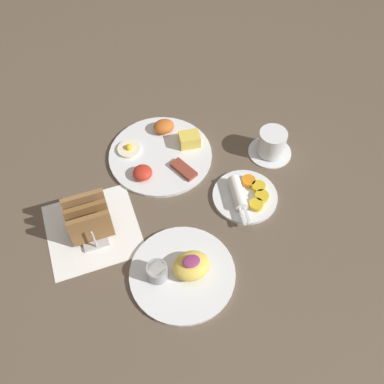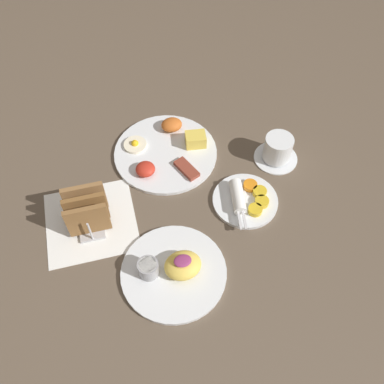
% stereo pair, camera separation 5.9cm
% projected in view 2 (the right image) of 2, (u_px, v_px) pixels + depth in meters
% --- Properties ---
extents(ground_plane, '(3.00, 3.00, 0.00)m').
position_uv_depth(ground_plane, '(172.00, 211.00, 1.09)').
color(ground_plane, brown).
extents(napkin_flat, '(0.22, 0.22, 0.00)m').
position_uv_depth(napkin_flat, '(91.00, 221.00, 1.07)').
color(napkin_flat, white).
rests_on(napkin_flat, ground_plane).
extents(plate_breakfast, '(0.29, 0.29, 0.05)m').
position_uv_depth(plate_breakfast, '(167.00, 150.00, 1.19)').
color(plate_breakfast, white).
rests_on(plate_breakfast, ground_plane).
extents(plate_condiments, '(0.17, 0.18, 0.04)m').
position_uv_depth(plate_condiments, '(245.00, 199.00, 1.09)').
color(plate_condiments, white).
rests_on(plate_condiments, ground_plane).
extents(plate_foreground, '(0.24, 0.24, 0.06)m').
position_uv_depth(plate_foreground, '(173.00, 270.00, 0.97)').
color(plate_foreground, white).
rests_on(plate_foreground, ground_plane).
extents(toast_rack, '(0.10, 0.12, 0.10)m').
position_uv_depth(toast_rack, '(87.00, 210.00, 1.03)').
color(toast_rack, '#B7B7BC').
rests_on(toast_rack, ground_plane).
extents(coffee_cup, '(0.12, 0.12, 0.08)m').
position_uv_depth(coffee_cup, '(277.00, 150.00, 1.16)').
color(coffee_cup, white).
rests_on(coffee_cup, ground_plane).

